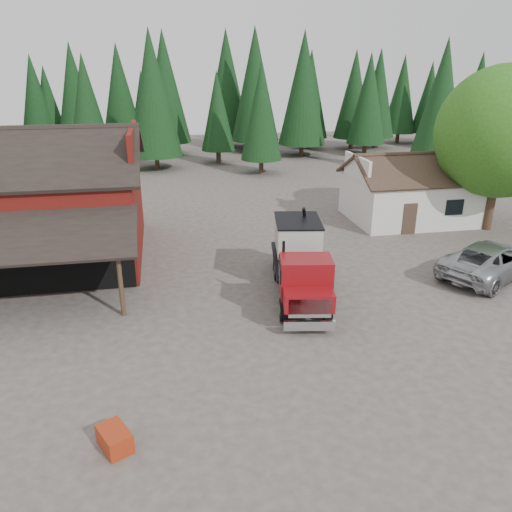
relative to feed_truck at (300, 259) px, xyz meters
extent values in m
plane|color=#4B413B|center=(-2.41, -2.90, -1.71)|extent=(120.00, 120.00, 0.00)
cube|color=#5E140F|center=(-13.41, 7.10, 0.79)|extent=(12.00, 10.00, 5.00)
cube|color=black|center=(-13.41, 4.60, 4.29)|extent=(12.80, 5.53, 2.35)
cube|color=black|center=(-13.41, 9.60, 4.29)|extent=(12.80, 5.53, 2.35)
cube|color=#5E140F|center=(-7.41, 7.10, 4.29)|extent=(0.25, 7.00, 2.00)
cylinder|color=#382619|center=(-8.01, -0.80, -0.31)|extent=(0.20, 0.20, 2.80)
cube|color=black|center=(-13.41, 2.05, 0.29)|extent=(11.70, 0.08, 3.90)
cube|color=silver|center=(10.59, 10.10, -0.21)|extent=(8.00, 6.00, 3.00)
cube|color=#38281E|center=(10.59, 8.60, 2.04)|extent=(8.60, 3.42, 1.80)
cube|color=#38281E|center=(10.59, 11.60, 2.04)|extent=(8.60, 3.42, 1.80)
cube|color=silver|center=(6.59, 10.10, 2.04)|extent=(0.20, 4.20, 1.50)
cube|color=silver|center=(14.59, 10.10, 2.04)|extent=(0.20, 4.20, 1.50)
cube|color=#38281E|center=(9.09, 7.08, -0.71)|extent=(0.90, 0.06, 2.00)
cube|color=black|center=(12.09, 7.08, -0.11)|extent=(1.20, 0.06, 1.00)
cylinder|color=#382619|center=(14.59, 7.10, -0.11)|extent=(0.60, 0.60, 3.20)
sphere|color=#2A5914|center=(14.59, 7.10, 4.49)|extent=(8.00, 8.00, 8.00)
sphere|color=#2A5914|center=(13.39, 7.90, 3.29)|extent=(4.40, 4.40, 4.40)
cylinder|color=#382619|center=(3.59, 27.10, -0.91)|extent=(0.44, 0.44, 1.60)
cone|color=black|center=(3.59, 27.10, 4.19)|extent=(3.96, 3.96, 9.00)
cylinder|color=#382619|center=(19.59, 23.10, -0.91)|extent=(0.44, 0.44, 1.60)
cone|color=black|center=(19.59, 23.10, 5.19)|extent=(4.84, 4.84, 11.00)
cylinder|color=#382619|center=(-6.41, 31.10, -0.91)|extent=(0.44, 0.44, 1.60)
cone|color=black|center=(-6.41, 31.10, 5.69)|extent=(5.28, 5.28, 12.00)
cylinder|color=black|center=(-1.38, -2.49, -1.22)|extent=(0.47, 1.01, 0.98)
cylinder|color=black|center=(0.46, -2.80, -1.22)|extent=(0.47, 1.01, 0.98)
cylinder|color=black|center=(-0.66, 1.71, -1.22)|extent=(0.47, 1.01, 0.98)
cylinder|color=black|center=(1.18, 1.39, -1.22)|extent=(0.47, 1.01, 0.98)
cylinder|color=black|center=(-0.45, 2.93, -1.22)|extent=(0.47, 1.01, 0.98)
cylinder|color=black|center=(1.38, 2.62, -1.22)|extent=(0.47, 1.01, 0.98)
cube|color=black|center=(0.02, 0.15, -0.87)|extent=(2.24, 7.69, 0.35)
cube|color=silver|center=(-0.69, -4.00, -1.22)|extent=(2.04, 0.50, 0.40)
cube|color=silver|center=(-0.67, -3.92, -0.51)|extent=(1.68, 0.37, 0.80)
cube|color=maroon|center=(-0.58, -3.39, -0.38)|extent=(2.16, 1.47, 0.75)
cube|color=maroon|center=(-0.39, -2.25, 0.11)|extent=(2.35, 1.84, 1.64)
cube|color=black|center=(-0.51, -2.95, 0.37)|extent=(1.85, 0.38, 0.80)
cylinder|color=black|center=(-1.13, -1.32, 0.60)|extent=(0.14, 0.14, 1.60)
cube|color=black|center=(-0.24, -1.38, 0.06)|extent=(2.16, 0.47, 1.42)
cube|color=black|center=(0.23, 1.38, -0.63)|extent=(3.09, 5.45, 0.14)
cube|color=beige|center=(0.23, 1.38, 0.68)|extent=(2.50, 3.23, 1.42)
cone|color=beige|center=(0.23, 1.38, -0.20)|extent=(2.25, 2.25, 0.62)
cube|color=black|center=(0.23, 1.38, 1.41)|extent=(2.61, 3.33, 0.07)
cylinder|color=black|center=(0.96, 2.51, 0.60)|extent=(0.96, 1.85, 2.71)
cube|color=maroon|center=(0.06, 3.56, -0.38)|extent=(0.64, 0.79, 0.40)
cylinder|color=silver|center=(0.71, -1.86, -0.96)|extent=(0.64, 0.96, 0.50)
imported|color=#A4A7AB|center=(9.97, 0.10, -0.83)|extent=(6.96, 5.62, 1.76)
cube|color=maroon|center=(-7.79, -8.90, -1.41)|extent=(1.12, 1.30, 0.60)
camera|label=1|loc=(-5.98, -20.60, 8.40)|focal=35.00mm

